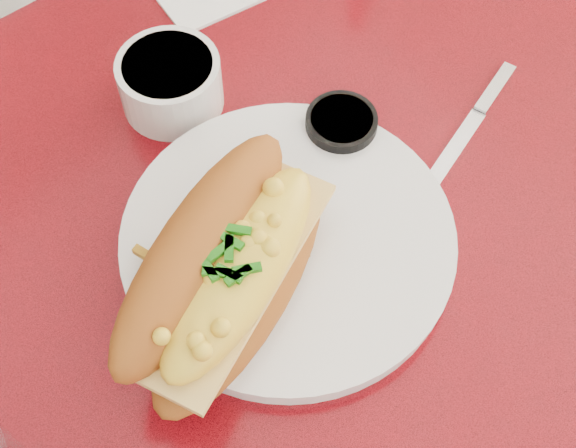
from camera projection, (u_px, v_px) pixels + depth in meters
diner_table at (289, 303)px, 0.85m from camera, size 1.23×0.83×0.77m
booth_bench_far at (3, 66)px, 1.45m from camera, size 1.20×0.51×0.90m
dinner_plate at (288, 241)px, 0.69m from camera, size 0.33×0.33×0.02m
mac_hoagie at (226, 269)px, 0.61m from camera, size 0.26×0.20×0.11m
fries_pile at (222, 278)px, 0.65m from camera, size 0.10×0.09×0.03m
fork at (253, 259)px, 0.67m from camera, size 0.02×0.13×0.00m
gravy_ramekin at (170, 82)px, 0.76m from camera, size 0.12×0.12×0.05m
sauce_cup_right at (341, 128)px, 0.74m from camera, size 0.07×0.07×0.03m
knife at (475, 118)px, 0.77m from camera, size 0.18×0.07×0.01m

